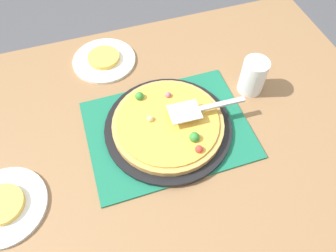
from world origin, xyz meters
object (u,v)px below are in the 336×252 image
Objects in this scene: plate_near_left at (5,206)px; pizza_server at (201,109)px; served_slice_right at (104,58)px; cup_near at (253,76)px; pizza_pan at (168,127)px; served_slice_left at (2,204)px; pizza at (168,123)px; plate_far_right at (104,60)px.

pizza_server is at bearing -170.67° from plate_near_left.
served_slice_right is 0.51m from cup_near.
served_slice_left is at bearing 11.66° from pizza_pan.
cup_near is 0.22m from pizza_server.
cup_near reaches higher than pizza.
cup_near reaches higher than plate_near_left.
served_slice_right is 0.48× the size of pizza_server.
served_slice_right is 0.92× the size of cup_near.
pizza_server is at bearing 177.66° from pizza_pan.
pizza is 0.37m from plate_far_right.
plate_far_right is at bearing -70.11° from pizza_pan.
pizza is at bearing -168.38° from plate_near_left.
pizza_pan is at bearing 13.35° from cup_near.
cup_near is (-0.43, 0.27, 0.04)m from served_slice_right.
served_slice_left is 0.57m from served_slice_right.
cup_near is (-0.31, -0.07, 0.03)m from pizza.
pizza_server reaches higher than served_slice_left.
pizza is 0.49m from served_slice_left.
pizza is 3.00× the size of served_slice_left.
pizza is 0.37m from served_slice_right.
plate_near_left is 1.83× the size of cup_near.
plate_far_right is (0.13, -0.35, -0.03)m from pizza.
served_slice_right is at bearing -128.36° from served_slice_left.
pizza_pan is 0.49m from served_slice_left.
pizza_pan is at bearing -2.34° from pizza_server.
cup_near is (-0.43, 0.27, 0.06)m from plate_far_right.
pizza_server is at bearing 122.49° from served_slice_right.
plate_near_left is 0.57m from plate_far_right.
pizza_pan is 0.37m from served_slice_right.
cup_near is (-0.78, -0.17, 0.04)m from served_slice_left.
pizza_pan is 0.02m from pizza.
pizza_server is (-0.22, 0.35, 0.07)m from plate_far_right.
served_slice_left is (0.35, 0.44, 0.01)m from plate_far_right.
pizza is 1.50× the size of plate_near_left.
pizza_server is (0.21, 0.08, 0.01)m from cup_near.
served_slice_right is (0.13, -0.35, -0.02)m from pizza.
cup_near is (-0.78, -0.17, 0.06)m from plate_near_left.
pizza_server is (-0.57, -0.09, 0.07)m from plate_near_left.
pizza is 3.00× the size of served_slice_right.
served_slice_left is at bearing 12.32° from cup_near.
pizza_pan is 3.17× the size of cup_near.
cup_near reaches higher than served_slice_left.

